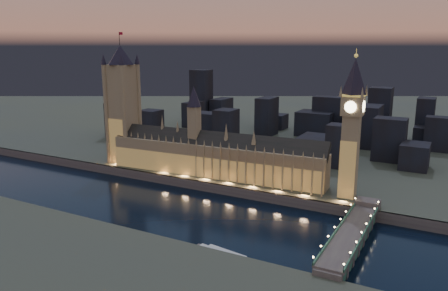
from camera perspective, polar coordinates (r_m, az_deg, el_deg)
The scene contains 9 objects.
ground_plane at distance 336.45m, azimuth -5.25°, elevation -8.08°, with size 2000.00×2000.00×0.00m, color black.
north_bank at distance 808.81m, azimuth 15.53°, elevation 4.14°, with size 2000.00×960.00×8.00m, color #404541.
embankment_wall at distance 367.89m, azimuth -1.73°, elevation -5.52°, with size 2000.00×2.50×8.00m, color #514245.
palace_of_westminster at distance 383.51m, azimuth -1.44°, elevation -1.27°, with size 202.00×30.32×78.00m.
victoria_tower at distance 433.72m, azimuth -13.13°, elevation 5.92°, with size 31.68×31.68×124.92m.
elizabeth_tower at distance 333.72m, azimuth 16.39°, elevation 3.64°, with size 18.00×18.00×110.26m.
westminster_bridge at distance 285.86m, azimuth 16.38°, elevation -11.18°, with size 16.59×113.00×15.90m.
river_boat at distance 259.00m, azimuth 0.10°, elevation -14.33°, with size 50.38×18.88×4.50m.
city_backdrop at distance 534.78m, azimuth 12.47°, elevation 2.85°, with size 461.80×215.63×77.71m.
Camera 1 is at (175.14, -261.07, 119.88)m, focal length 35.00 mm.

